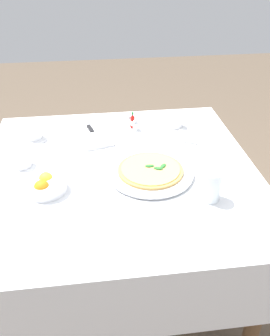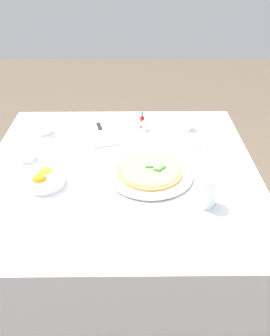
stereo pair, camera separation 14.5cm
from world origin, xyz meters
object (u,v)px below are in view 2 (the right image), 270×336
(napkin_folded, at_px, (101,134))
(citrus_bowl, at_px, (44,179))
(pizza, at_px, (150,171))
(coffee_cup_back_corner, at_px, (184,125))
(menu_card, at_px, (195,140))
(pizza_plate, at_px, (150,174))
(pepper_shaker, at_px, (140,121))
(salt_shaker, at_px, (144,126))
(coffee_cup_center_back, at_px, (27,155))
(hot_sauce_bottle, at_px, (142,122))
(water_glass_right_edge, at_px, (206,192))
(coffee_cup_far_left, at_px, (44,128))
(dinner_knife, at_px, (101,132))

(napkin_folded, relative_size, citrus_bowl, 1.65)
(pizza, xyz_separation_m, citrus_bowl, (0.06, -0.40, 0.00))
(coffee_cup_back_corner, distance_m, menu_card, 0.16)
(pizza_plate, relative_size, pepper_shaker, 6.01)
(salt_shaker, bearing_deg, napkin_folded, -75.80)
(coffee_cup_center_back, height_order, hot_sauce_bottle, hot_sauce_bottle)
(coffee_cup_center_back, height_order, salt_shaker, same)
(pepper_shaker, bearing_deg, pizza_plate, 3.72)
(menu_card, bearing_deg, coffee_cup_back_corner, 126.31)
(napkin_folded, bearing_deg, water_glass_right_edge, 21.67)
(hot_sauce_bottle, bearing_deg, water_glass_right_edge, 19.02)
(citrus_bowl, height_order, pepper_shaker, citrus_bowl)
(water_glass_right_edge, height_order, pepper_shaker, water_glass_right_edge)
(coffee_cup_back_corner, height_order, menu_card, coffee_cup_back_corner)
(pizza_plate, distance_m, napkin_folded, 0.40)
(citrus_bowl, bearing_deg, pizza, 97.89)
(pizza_plate, relative_size, napkin_folded, 1.37)
(coffee_cup_center_back, bearing_deg, coffee_cup_far_left, 174.74)
(pepper_shaker, distance_m, menu_card, 0.32)
(coffee_cup_far_left, bearing_deg, pizza_plate, 53.48)
(coffee_cup_back_corner, relative_size, water_glass_right_edge, 1.13)
(water_glass_right_edge, xyz_separation_m, pepper_shaker, (-0.62, -0.21, -0.03))
(water_glass_right_edge, distance_m, citrus_bowl, 0.60)
(pizza_plate, xyz_separation_m, coffee_cup_back_corner, (-0.39, 0.18, 0.02))
(coffee_cup_center_back, xyz_separation_m, salt_shaker, (-0.27, 0.50, -0.00))
(coffee_cup_far_left, xyz_separation_m, hot_sauce_bottle, (-0.06, 0.47, 0.00))
(pizza, height_order, hot_sauce_bottle, hot_sauce_bottle)
(dinner_knife, xyz_separation_m, menu_card, (0.10, 0.42, 0.01))
(coffee_cup_center_back, bearing_deg, napkin_folded, 126.05)
(coffee_cup_far_left, xyz_separation_m, pepper_shaker, (-0.08, 0.46, -0.01))
(pizza_plate, xyz_separation_m, water_glass_right_edge, (0.18, 0.19, 0.04))
(hot_sauce_bottle, height_order, menu_card, hot_sauce_bottle)
(coffee_cup_far_left, bearing_deg, menu_card, 79.73)
(hot_sauce_bottle, relative_size, salt_shaker, 1.48)
(pizza, relative_size, citrus_bowl, 1.72)
(coffee_cup_back_corner, relative_size, pepper_shaker, 2.31)
(pepper_shaker, xyz_separation_m, menu_card, (0.21, 0.24, 0.00))
(pizza_plate, bearing_deg, citrus_bowl, -82.11)
(pizza_plate, bearing_deg, menu_card, 137.96)
(coffee_cup_center_back, bearing_deg, dinner_knife, 125.64)
(coffee_cup_far_left, bearing_deg, hot_sauce_bottle, 96.90)
(pizza, height_order, coffee_cup_center_back, coffee_cup_center_back)
(water_glass_right_edge, distance_m, menu_card, 0.41)
(pizza_plate, relative_size, dinner_knife, 1.75)
(pizza_plate, height_order, salt_shaker, salt_shaker)
(pizza, xyz_separation_m, coffee_cup_far_left, (-0.36, -0.49, 0.01))
(coffee_cup_far_left, distance_m, coffee_cup_back_corner, 0.67)
(pizza_plate, xyz_separation_m, salt_shaker, (-0.39, -0.01, 0.01))
(coffee_cup_far_left, relative_size, napkin_folded, 0.53)
(napkin_folded, bearing_deg, coffee_cup_far_left, -110.98)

